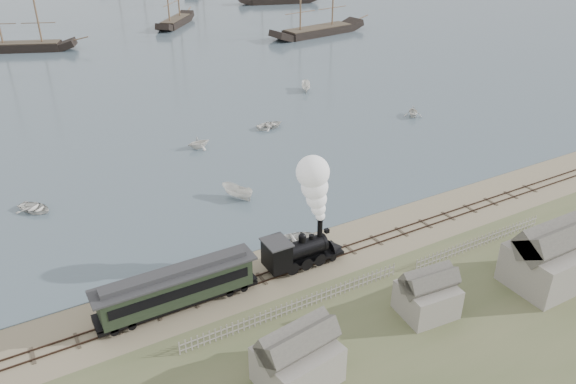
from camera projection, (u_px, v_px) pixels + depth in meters
ground at (320, 245)px, 51.59m from camera, size 600.00×600.00×0.00m
rail_track at (332, 255)px, 50.04m from camera, size 120.00×1.80×0.16m
picket_fence_west at (297, 311)px, 43.39m from camera, size 19.00×0.10×1.20m
picket_fence_east at (479, 247)px, 51.28m from camera, size 15.00×0.10×1.20m
shed_left at (297, 380)px, 37.26m from camera, size 5.00×4.00×4.10m
shed_mid at (425, 312)px, 43.25m from camera, size 4.00×3.50×3.60m
shed_right at (542, 283)px, 46.50m from camera, size 6.00×5.00×5.10m
locomotive at (313, 219)px, 47.06m from camera, size 7.71×2.88×9.62m
passenger_coach at (177, 287)px, 42.91m from camera, size 12.76×2.46×3.10m
beached_dinghy at (297, 239)px, 51.58m from camera, size 3.66×4.71×0.90m
rowboat_0 at (35, 208)px, 56.72m from camera, size 4.58×4.39×0.77m
rowboat_1 at (199, 142)px, 70.66m from camera, size 2.87×3.23×1.57m
rowboat_2 at (237, 192)px, 59.01m from camera, size 3.93×3.12×1.44m
rowboat_3 at (270, 125)px, 77.04m from camera, size 3.09×4.10×0.80m
rowboat_4 at (413, 111)px, 80.72m from camera, size 3.88×3.75×1.56m
rowboat_5 at (306, 86)px, 91.45m from camera, size 3.86×2.95×1.41m
schooner_2 at (15, 0)px, 110.33m from camera, size 20.09×11.74×20.00m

